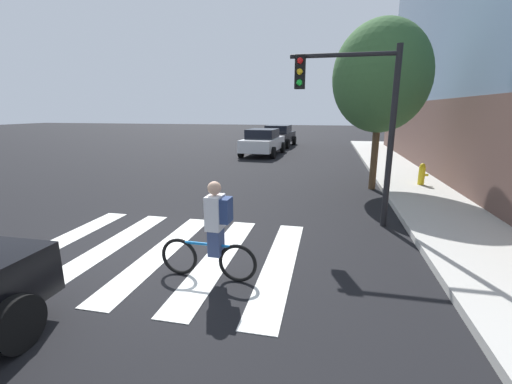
% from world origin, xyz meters
% --- Properties ---
extents(ground_plane, '(120.00, 120.00, 0.00)m').
position_xyz_m(ground_plane, '(0.00, 0.00, 0.00)').
color(ground_plane, black).
extents(crosswalk_stripes, '(5.35, 4.15, 0.01)m').
position_xyz_m(crosswalk_stripes, '(0.41, 0.00, 0.01)').
color(crosswalk_stripes, silver).
rests_on(crosswalk_stripes, ground).
extents(sedan_mid, '(2.42, 4.83, 1.64)m').
position_xyz_m(sedan_mid, '(-0.48, 15.17, 0.84)').
color(sedan_mid, silver).
rests_on(sedan_mid, ground).
extents(sedan_far, '(2.46, 4.87, 1.65)m').
position_xyz_m(sedan_far, '(-0.28, 20.65, 0.85)').
color(sedan_far, black).
rests_on(sedan_far, ground).
extents(cyclist, '(1.71, 0.37, 1.69)m').
position_xyz_m(cyclist, '(1.82, -0.80, 0.84)').
color(cyclist, black).
rests_on(cyclist, ground).
extents(traffic_light_near, '(2.47, 0.28, 4.20)m').
position_xyz_m(traffic_light_near, '(4.18, 2.62, 2.86)').
color(traffic_light_near, black).
rests_on(traffic_light_near, ground).
extents(fire_hydrant, '(0.33, 0.22, 0.78)m').
position_xyz_m(fire_hydrant, '(6.95, 7.16, 0.53)').
color(fire_hydrant, gold).
rests_on(fire_hydrant, sidewalk).
extents(street_tree_near, '(3.22, 3.22, 5.72)m').
position_xyz_m(street_tree_near, '(5.21, 6.73, 3.86)').
color(street_tree_near, '#4C3823').
rests_on(street_tree_near, ground).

